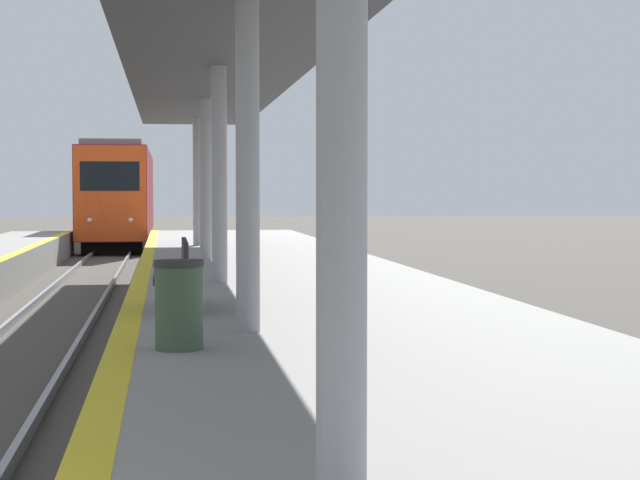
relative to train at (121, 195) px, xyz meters
The scene contains 4 objects.
train is the anchor object (origin of this frame).
station_canopy 32.52m from the train, 84.68° to the right, with size 3.23×32.08×3.89m.
trash_bin 40.04m from the train, 86.81° to the right, with size 0.50×0.50×0.88m.
bench 36.44m from the train, 86.50° to the right, with size 0.44×1.87×0.92m.
Camera 1 is at (2.11, -2.90, 2.49)m, focal length 60.00 mm.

